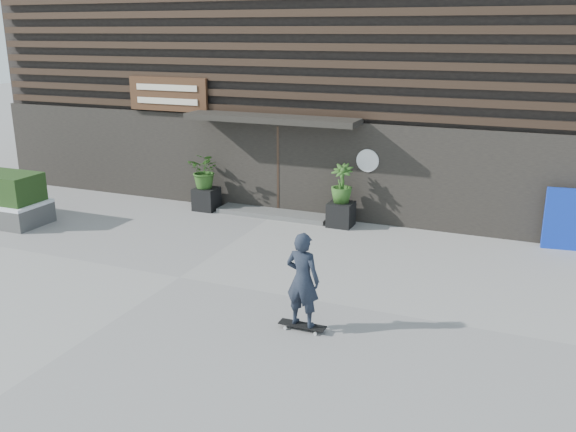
% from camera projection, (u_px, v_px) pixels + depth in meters
% --- Properties ---
extents(ground, '(80.00, 80.00, 0.00)m').
position_uv_depth(ground, '(180.00, 277.00, 12.11)').
color(ground, gray).
rests_on(ground, ground).
extents(entrance_step, '(3.00, 0.80, 0.12)m').
position_uv_depth(entrance_step, '(274.00, 213.00, 16.16)').
color(entrance_step, '#525250').
rests_on(entrance_step, ground).
extents(planter_pot_left, '(0.60, 0.60, 0.60)m').
position_uv_depth(planter_pot_left, '(206.00, 199.00, 16.61)').
color(planter_pot_left, black).
rests_on(planter_pot_left, ground).
extents(bamboo_left, '(0.86, 0.75, 0.96)m').
position_uv_depth(bamboo_left, '(205.00, 171.00, 16.39)').
color(bamboo_left, '#2D591E').
rests_on(bamboo_left, planter_pot_left).
extents(planter_pot_right, '(0.60, 0.60, 0.60)m').
position_uv_depth(planter_pot_right, '(341.00, 214.00, 15.22)').
color(planter_pot_right, black).
rests_on(planter_pot_right, ground).
extents(bamboo_right, '(0.54, 0.54, 0.96)m').
position_uv_depth(bamboo_right, '(342.00, 184.00, 14.99)').
color(bamboo_right, '#2D591E').
rests_on(bamboo_right, planter_pot_right).
extents(building, '(18.00, 11.00, 8.00)m').
position_uv_depth(building, '(340.00, 52.00, 19.77)').
color(building, black).
rests_on(building, ground).
extents(skateboarder, '(0.78, 0.43, 1.66)m').
position_uv_depth(skateboarder, '(303.00, 280.00, 9.74)').
color(skateboarder, black).
rests_on(skateboarder, ground).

